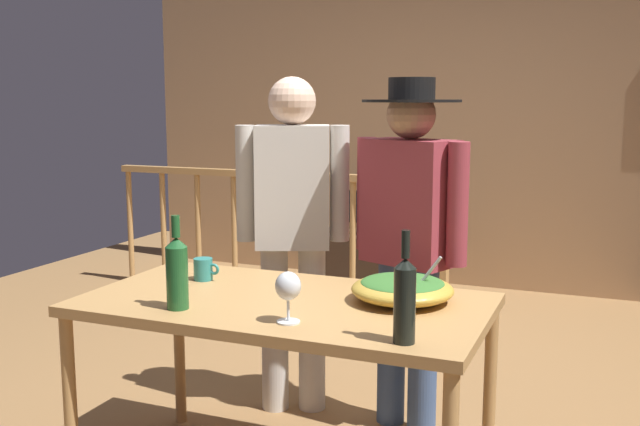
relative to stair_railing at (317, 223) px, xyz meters
name	(u,v)px	position (x,y,z in m)	size (l,w,h in m)	color
ground_plane	(374,410)	(0.99, -1.68, -0.60)	(7.57, 7.57, 0.00)	olive
back_wall	(481,115)	(0.99, 0.98, 0.78)	(5.82, 0.10, 2.76)	tan
stair_railing	(317,223)	(0.00, 0.00, 0.00)	(2.68, 0.10, 1.02)	#B2844C
tv_console	(368,260)	(0.18, 0.63, -0.39)	(0.90, 0.40, 0.42)	#38281E
flat_screen_tv	(367,209)	(0.18, 0.60, 0.03)	(0.45, 0.12, 0.35)	black
serving_table	(284,317)	(0.90, -2.50, 0.09)	(1.51, 0.82, 0.76)	#B2844C
salad_bowl	(402,288)	(1.32, -2.36, 0.21)	(0.38, 0.38, 0.19)	gold
wine_glass	(288,288)	(1.03, -2.76, 0.28)	(0.09, 0.09, 0.18)	silver
wine_bottle_green	(177,271)	(0.60, -2.75, 0.30)	(0.08, 0.08, 0.34)	#1E5628
wine_bottle_dark	(405,298)	(1.45, -2.81, 0.30)	(0.07, 0.07, 0.35)	black
mug_teal	(204,269)	(0.46, -2.36, 0.21)	(0.11, 0.08, 0.09)	teal
person_standing_left	(293,220)	(0.62, -1.79, 0.34)	(0.50, 0.33, 1.61)	beige
person_standing_right	(409,225)	(1.18, -1.79, 0.35)	(0.56, 0.43, 1.60)	#3D5684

